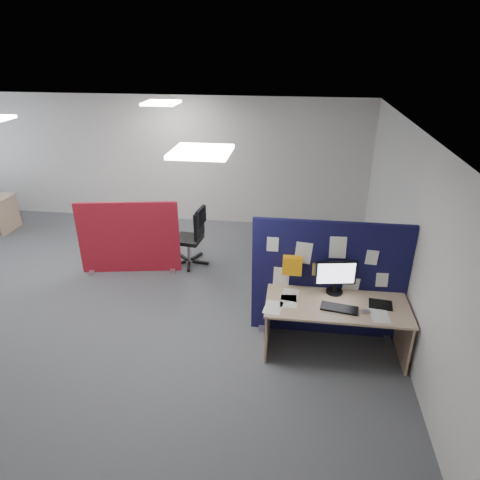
# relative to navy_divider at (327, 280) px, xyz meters

# --- Properties ---
(floor) EXTENTS (9.00, 9.00, 0.00)m
(floor) POSITION_rel_navy_divider_xyz_m (-3.46, 0.27, -0.84)
(floor) COLOR #4B4D52
(floor) RESTS_ON ground
(ceiling) EXTENTS (9.00, 7.00, 0.02)m
(ceiling) POSITION_rel_navy_divider_xyz_m (-3.46, 0.27, 1.86)
(ceiling) COLOR white
(ceiling) RESTS_ON wall_back
(wall_back) EXTENTS (9.00, 0.02, 2.70)m
(wall_back) POSITION_rel_navy_divider_xyz_m (-3.46, 3.77, 0.51)
(wall_back) COLOR silver
(wall_back) RESTS_ON floor
(wall_right) EXTENTS (0.02, 7.00, 2.70)m
(wall_right) POSITION_rel_navy_divider_xyz_m (1.04, 0.27, 0.51)
(wall_right) COLOR silver
(wall_right) RESTS_ON floor
(ceiling_lights) EXTENTS (4.10, 4.10, 0.04)m
(ceiling_lights) POSITION_rel_navy_divider_xyz_m (-3.13, 0.94, 1.83)
(ceiling_lights) COLOR white
(ceiling_lights) RESTS_ON ceiling
(navy_divider) EXTENTS (2.02, 0.30, 1.67)m
(navy_divider) POSITION_rel_navy_divider_xyz_m (0.00, 0.00, 0.00)
(navy_divider) COLOR #0E0E34
(navy_divider) RESTS_ON floor
(main_desk) EXTENTS (1.77, 0.79, 0.73)m
(main_desk) POSITION_rel_navy_divider_xyz_m (0.12, -0.35, -0.28)
(main_desk) COLOR tan
(main_desk) RESTS_ON floor
(monitor_main) EXTENTS (0.52, 0.22, 0.45)m
(monitor_main) POSITION_rel_navy_divider_xyz_m (0.09, -0.13, 0.15)
(monitor_main) COLOR black
(monitor_main) RESTS_ON main_desk
(keyboard) EXTENTS (0.47, 0.26, 0.02)m
(keyboard) POSITION_rel_navy_divider_xyz_m (0.13, -0.51, -0.09)
(keyboard) COLOR black
(keyboard) RESTS_ON main_desk
(mouse) EXTENTS (0.10, 0.06, 0.03)m
(mouse) POSITION_rel_navy_divider_xyz_m (0.44, -0.54, -0.09)
(mouse) COLOR #A6A5AB
(mouse) RESTS_ON main_desk
(paper_tray) EXTENTS (0.30, 0.25, 0.01)m
(paper_tray) POSITION_rel_navy_divider_xyz_m (0.64, -0.35, -0.10)
(paper_tray) COLOR black
(paper_tray) RESTS_ON main_desk
(red_divider) EXTENTS (1.69, 0.35, 1.28)m
(red_divider) POSITION_rel_navy_divider_xyz_m (-3.25, 1.31, -0.21)
(red_divider) COLOR #A3152C
(red_divider) RESTS_ON floor
(office_chair) EXTENTS (0.70, 0.71, 1.07)m
(office_chair) POSITION_rel_navy_divider_xyz_m (-2.21, 1.71, -0.23)
(office_chair) COLOR black
(office_chair) RESTS_ON floor
(desk_papers) EXTENTS (1.51, 0.64, 0.00)m
(desk_papers) POSITION_rel_navy_divider_xyz_m (-0.26, -0.46, -0.10)
(desk_papers) COLOR white
(desk_papers) RESTS_ON main_desk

